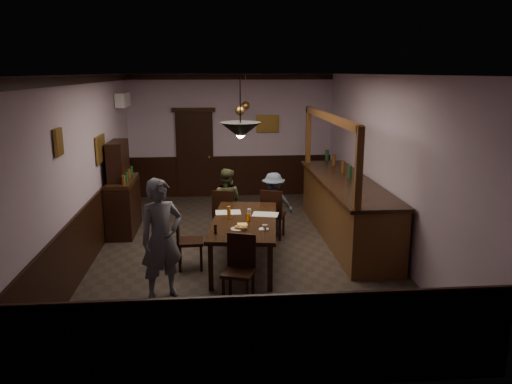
{
  "coord_description": "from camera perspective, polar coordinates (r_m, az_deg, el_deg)",
  "views": [
    {
      "loc": [
        -0.44,
        -8.28,
        3.05
      ],
      "look_at": [
        0.23,
        -0.47,
        1.15
      ],
      "focal_mm": 35.0,
      "sensor_mm": 36.0,
      "label": 1
    }
  ],
  "objects": [
    {
      "name": "dining_table",
      "position": [
        7.98,
        -1.31,
        -3.61
      ],
      "size": [
        1.27,
        2.31,
        0.75
      ],
      "rotation": [
        0.0,
        0.0,
        -0.13
      ],
      "color": "black",
      "rests_on": "ground"
    },
    {
      "name": "door_back",
      "position": [
        12.4,
        -7.0,
        4.23
      ],
      "size": [
        0.9,
        0.06,
        2.1
      ],
      "primitive_type": "cube",
      "color": "black",
      "rests_on": "ground"
    },
    {
      "name": "soda_can",
      "position": [
        7.86,
        -0.86,
        -2.93
      ],
      "size": [
        0.07,
        0.07,
        0.12
      ],
      "primitive_type": "cylinder",
      "color": "orange",
      "rests_on": "dining_table"
    },
    {
      "name": "pastry_plate",
      "position": [
        7.47,
        -2.08,
        -4.25
      ],
      "size": [
        0.22,
        0.22,
        0.01
      ],
      "primitive_type": "cylinder",
      "color": "white",
      "rests_on": "dining_table"
    },
    {
      "name": "person_seated_left",
      "position": [
        9.51,
        -3.44,
        -1.08
      ],
      "size": [
        0.74,
        0.66,
        1.28
      ],
      "primitive_type": "imported",
      "rotation": [
        0.0,
        0.0,
        2.81
      ],
      "color": "#47492C",
      "rests_on": "ground"
    },
    {
      "name": "pastry_ring_b",
      "position": [
        7.44,
        -1.5,
        -4.1
      ],
      "size": [
        0.13,
        0.13,
        0.04
      ],
      "primitive_type": "torus",
      "color": "#C68C47",
      "rests_on": "pastry_plate"
    },
    {
      "name": "pendant_brass_far",
      "position": [
        11.39,
        -1.2,
        9.83
      ],
      "size": [
        0.2,
        0.2,
        0.81
      ],
      "color": "#BF8C3F",
      "rests_on": "ground"
    },
    {
      "name": "picture_left_large",
      "position": [
        9.4,
        -17.33,
        4.75
      ],
      "size": [
        0.04,
        0.62,
        0.48
      ],
      "color": "olive",
      "rests_on": "ground"
    },
    {
      "name": "bar_counter",
      "position": [
        9.45,
        10.18,
        -1.7
      ],
      "size": [
        0.96,
        4.13,
        2.32
      ],
      "color": "#553416",
      "rests_on": "ground"
    },
    {
      "name": "chair_near",
      "position": [
        6.79,
        -1.87,
        -8.38
      ],
      "size": [
        0.5,
        0.5,
        0.92
      ],
      "rotation": [
        0.0,
        0.0,
        -0.32
      ],
      "color": "black",
      "rests_on": "ground"
    },
    {
      "name": "newspaper_left",
      "position": [
        8.35,
        -3.2,
        -2.34
      ],
      "size": [
        0.42,
        0.31,
        0.01
      ],
      "primitive_type": "cube",
      "rotation": [
        0.0,
        0.0,
        0.01
      ],
      "color": "silver",
      "rests_on": "dining_table"
    },
    {
      "name": "pastry_ring_a",
      "position": [
        7.47,
        -2.01,
        -4.02
      ],
      "size": [
        0.13,
        0.13,
        0.04
      ],
      "primitive_type": "torus",
      "color": "#C68C47",
      "rests_on": "pastry_plate"
    },
    {
      "name": "coffee_cup",
      "position": [
        7.42,
        1.03,
        -4.03
      ],
      "size": [
        0.09,
        0.09,
        0.07
      ],
      "primitive_type": "imported",
      "rotation": [
        0.0,
        0.0,
        -0.13
      ],
      "color": "white",
      "rests_on": "saucer"
    },
    {
      "name": "picture_back",
      "position": [
        12.38,
        1.34,
        7.82
      ],
      "size": [
        0.55,
        0.04,
        0.42
      ],
      "color": "olive",
      "rests_on": "ground"
    },
    {
      "name": "room",
      "position": [
        8.44,
        -1.84,
        3.02
      ],
      "size": [
        5.01,
        8.01,
        3.01
      ],
      "color": "#2D2621",
      "rests_on": "ground"
    },
    {
      "name": "pendant_iron",
      "position": [
        6.87,
        -1.8,
        7.05
      ],
      "size": [
        0.56,
        0.56,
        0.85
      ],
      "color": "black",
      "rests_on": "ground"
    },
    {
      "name": "person_standing",
      "position": [
        6.9,
        -10.74,
        -5.31
      ],
      "size": [
        0.73,
        0.65,
        1.67
      ],
      "primitive_type": "imported",
      "rotation": [
        0.0,
        0.0,
        0.52
      ],
      "color": "slate",
      "rests_on": "ground"
    },
    {
      "name": "chair_far_right",
      "position": [
        9.23,
        1.87,
        -2.3
      ],
      "size": [
        0.52,
        0.52,
        0.95
      ],
      "rotation": [
        0.0,
        0.0,
        2.81
      ],
      "color": "black",
      "rests_on": "ground"
    },
    {
      "name": "pepper_mill",
      "position": [
        7.28,
        -4.66,
        -4.26
      ],
      "size": [
        0.04,
        0.04,
        0.14
      ],
      "primitive_type": "cylinder",
      "color": "black",
      "rests_on": "dining_table"
    },
    {
      "name": "person_seated_right",
      "position": [
        9.48,
        1.99,
        -1.36
      ],
      "size": [
        0.82,
        0.53,
        1.2
      ],
      "primitive_type": "imported",
      "rotation": [
        0.0,
        0.0,
        3.25
      ],
      "color": "#4F5B72",
      "rests_on": "ground"
    },
    {
      "name": "water_glass",
      "position": [
        8.03,
        -0.79,
        -2.46
      ],
      "size": [
        0.06,
        0.06,
        0.15
      ],
      "primitive_type": "cylinder",
      "color": "silver",
      "rests_on": "dining_table"
    },
    {
      "name": "ac_unit",
      "position": [
        11.36,
        -14.98,
        10.14
      ],
      "size": [
        0.2,
        0.85,
        0.3
      ],
      "color": "white",
      "rests_on": "ground"
    },
    {
      "name": "chair_far_left",
      "position": [
        9.28,
        -3.65,
        -2.27
      ],
      "size": [
        0.49,
        0.49,
        0.94
      ],
      "rotation": [
        0.0,
        0.0,
        2.89
      ],
      "color": "black",
      "rests_on": "ground"
    },
    {
      "name": "chair_side",
      "position": [
        7.94,
        -8.12,
        -5.11
      ],
      "size": [
        0.42,
        0.42,
        0.95
      ],
      "rotation": [
        0.0,
        0.0,
        1.61
      ],
      "color": "black",
      "rests_on": "ground"
    },
    {
      "name": "newspaper_right",
      "position": [
        8.23,
        1.08,
        -2.57
      ],
      "size": [
        0.48,
        0.39,
        0.01
      ],
      "primitive_type": "cube",
      "rotation": [
        0.0,
        0.0,
        -0.23
      ],
      "color": "silver",
      "rests_on": "dining_table"
    },
    {
      "name": "napkin",
      "position": [
        7.72,
        -1.57,
        -3.7
      ],
      "size": [
        0.17,
        0.17,
        0.0
      ],
      "primitive_type": "cube",
      "rotation": [
        0.0,
        0.0,
        -0.13
      ],
      "color": "#FFEA5D",
      "rests_on": "dining_table"
    },
    {
      "name": "saucer",
      "position": [
        7.47,
        0.88,
        -4.26
      ],
      "size": [
        0.15,
        0.15,
        0.01
      ],
      "primitive_type": "cylinder",
      "color": "white",
      "rests_on": "dining_table"
    },
    {
      "name": "sideboard",
      "position": [
        9.94,
        -15.03,
        -0.46
      ],
      "size": [
        0.48,
        1.34,
        1.77
      ],
      "color": "black",
      "rests_on": "ground"
    },
    {
      "name": "beer_glass",
      "position": [
        8.0,
        -3.12,
        -2.35
      ],
      "size": [
        0.06,
        0.06,
        0.2
      ],
      "primitive_type": "cylinder",
      "color": "#BF721E",
      "rests_on": "dining_table"
    },
    {
      "name": "picture_left_small",
      "position": [
        7.04,
        -21.64,
        5.33
      ],
      "size": [
        0.04,
        0.28,
        0.36
      ],
      "color": "olive",
      "rests_on": "ground"
    },
    {
      "name": "pendant_brass_mid",
      "position": [
        9.98,
        -1.82,
        9.29
      ],
      "size": [
        0.2,
        0.2,
        0.81
      ],
      "color": "#BF8C3F",
      "rests_on": "ground"
    }
  ]
}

